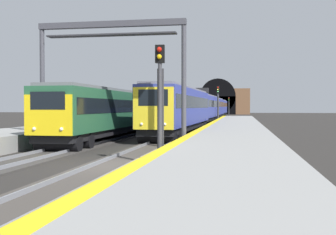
{
  "coord_description": "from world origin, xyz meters",
  "views": [
    {
      "loc": [
        -16.57,
        -5.24,
        2.5
      ],
      "look_at": [
        14.07,
        0.14,
        1.7
      ],
      "focal_mm": 44.6,
      "sensor_mm": 36.0,
      "label": 1
    }
  ],
  "objects_px": {
    "overhead_signal_gantry": "(111,53)",
    "catenary_mast_near": "(159,100)",
    "train_adjacent_platform": "(162,109)",
    "train_main_approaching": "(208,107)",
    "railway_signal_far": "(229,104)",
    "railway_signal_mid": "(218,101)",
    "railway_signal_near": "(160,95)"
  },
  "relations": [
    {
      "from": "catenary_mast_near",
      "to": "railway_signal_near",
      "type": "bearing_deg",
      "value": -168.7
    },
    {
      "from": "train_adjacent_platform",
      "to": "overhead_signal_gantry",
      "type": "bearing_deg",
      "value": 5.03
    },
    {
      "from": "railway_signal_near",
      "to": "catenary_mast_near",
      "type": "bearing_deg",
      "value": -168.7
    },
    {
      "from": "train_main_approaching",
      "to": "train_adjacent_platform",
      "type": "bearing_deg",
      "value": -15.71
    },
    {
      "from": "train_main_approaching",
      "to": "catenary_mast_near",
      "type": "xyz_separation_m",
      "value": [
        20.04,
        12.09,
        1.5
      ]
    },
    {
      "from": "train_main_approaching",
      "to": "railway_signal_mid",
      "type": "height_order",
      "value": "railway_signal_mid"
    },
    {
      "from": "train_adjacent_platform",
      "to": "railway_signal_near",
      "type": "distance_m",
      "value": 35.59
    },
    {
      "from": "train_adjacent_platform",
      "to": "railway_signal_near",
      "type": "xyz_separation_m",
      "value": [
        -34.97,
        -6.56,
        0.78
      ]
    },
    {
      "from": "train_adjacent_platform",
      "to": "overhead_signal_gantry",
      "type": "distance_m",
      "value": 28.71
    },
    {
      "from": "train_main_approaching",
      "to": "catenary_mast_near",
      "type": "relative_size",
      "value": 10.91
    },
    {
      "from": "train_main_approaching",
      "to": "railway_signal_far",
      "type": "xyz_separation_m",
      "value": [
        48.85,
        -1.9,
        0.73
      ]
    },
    {
      "from": "railway_signal_near",
      "to": "catenary_mast_near",
      "type": "xyz_separation_m",
      "value": [
        69.99,
        13.99,
        0.92
      ]
    },
    {
      "from": "train_main_approaching",
      "to": "railway_signal_mid",
      "type": "bearing_deg",
      "value": 19.3
    },
    {
      "from": "railway_signal_mid",
      "to": "overhead_signal_gantry",
      "type": "bearing_deg",
      "value": -6.45
    },
    {
      "from": "train_main_approaching",
      "to": "train_adjacent_platform",
      "type": "height_order",
      "value": "train_main_approaching"
    },
    {
      "from": "railway_signal_mid",
      "to": "railway_signal_far",
      "type": "bearing_deg",
      "value": -180.0
    },
    {
      "from": "train_adjacent_platform",
      "to": "catenary_mast_near",
      "type": "distance_m",
      "value": 35.84
    },
    {
      "from": "train_adjacent_platform",
      "to": "railway_signal_far",
      "type": "relative_size",
      "value": 12.41
    },
    {
      "from": "train_main_approaching",
      "to": "railway_signal_far",
      "type": "relative_size",
      "value": 15.99
    },
    {
      "from": "train_adjacent_platform",
      "to": "railway_signal_far",
      "type": "distance_m",
      "value": 64.17
    },
    {
      "from": "railway_signal_far",
      "to": "railway_signal_near",
      "type": "bearing_deg",
      "value": 0.0
    },
    {
      "from": "railway_signal_near",
      "to": "railway_signal_far",
      "type": "bearing_deg",
      "value": -180.0
    },
    {
      "from": "railway_signal_near",
      "to": "railway_signal_far",
      "type": "xyz_separation_m",
      "value": [
        98.8,
        -0.0,
        0.15
      ]
    },
    {
      "from": "train_main_approaching",
      "to": "train_adjacent_platform",
      "type": "relative_size",
      "value": 1.29
    },
    {
      "from": "railway_signal_far",
      "to": "catenary_mast_near",
      "type": "height_order",
      "value": "catenary_mast_near"
    },
    {
      "from": "overhead_signal_gantry",
      "to": "catenary_mast_near",
      "type": "height_order",
      "value": "catenary_mast_near"
    },
    {
      "from": "overhead_signal_gantry",
      "to": "train_adjacent_platform",
      "type": "bearing_deg",
      "value": 4.69
    },
    {
      "from": "railway_signal_far",
      "to": "catenary_mast_near",
      "type": "relative_size",
      "value": 0.68
    },
    {
      "from": "train_adjacent_platform",
      "to": "railway_signal_near",
      "type": "height_order",
      "value": "railway_signal_near"
    },
    {
      "from": "overhead_signal_gantry",
      "to": "catenary_mast_near",
      "type": "xyz_separation_m",
      "value": [
        63.42,
        9.76,
        -1.77
      ]
    },
    {
      "from": "railway_signal_near",
      "to": "overhead_signal_gantry",
      "type": "height_order",
      "value": "overhead_signal_gantry"
    },
    {
      "from": "railway_signal_mid",
      "to": "catenary_mast_near",
      "type": "distance_m",
      "value": 29.51
    }
  ]
}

